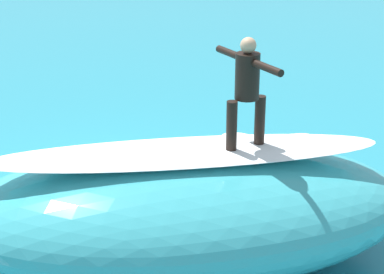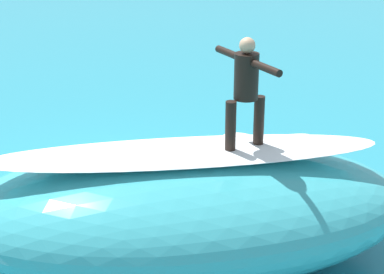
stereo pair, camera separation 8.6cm
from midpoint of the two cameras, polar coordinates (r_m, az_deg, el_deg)
name	(u,v)px [view 2 (the right image)]	position (r m, az deg, el deg)	size (l,w,h in m)	color
ground_plane	(112,189)	(11.80, -6.63, -4.42)	(120.00, 120.00, 0.00)	teal
wave_crest	(183,210)	(9.22, -0.47, -6.30)	(6.30, 3.13, 1.65)	teal
wave_foam_lip	(183,152)	(8.85, -0.48, -1.33)	(5.35, 1.10, 0.08)	white
surfboard_riding	(244,149)	(8.99, 4.75, -1.04)	(2.23, 0.46, 0.08)	silver
surfer_riding	(246,85)	(8.69, 4.94, 4.49)	(0.59, 1.40, 1.49)	black
surfboard_paddling	(154,168)	(12.47, -3.03, -2.66)	(2.50, 0.48, 0.07)	#E0563D
surfer_paddling	(150,158)	(12.49, -3.42, -1.83)	(0.88, 1.53, 0.29)	black
foam_patch_near	(240,138)	(13.87, 4.34, -0.08)	(0.77, 0.53, 0.10)	white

